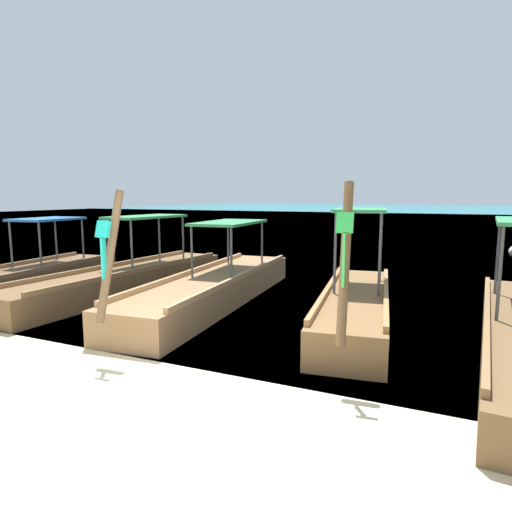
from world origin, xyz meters
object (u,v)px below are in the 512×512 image
(longtail_boat_red_ribbon, at_px, (31,275))
(longtail_boat_green_ribbon, at_px, (356,305))
(longtail_boat_yellow_ribbon, at_px, (125,279))
(longtail_boat_turquoise_ribbon, at_px, (215,287))

(longtail_boat_red_ribbon, relative_size, longtail_boat_green_ribbon, 1.03)
(longtail_boat_yellow_ribbon, height_order, longtail_boat_turquoise_ribbon, longtail_boat_yellow_ribbon)
(longtail_boat_red_ribbon, xyz_separation_m, longtail_boat_green_ribbon, (8.43, 0.15, 0.04))
(longtail_boat_red_ribbon, bearing_deg, longtail_boat_turquoise_ribbon, 5.81)
(longtail_boat_red_ribbon, height_order, longtail_boat_green_ribbon, longtail_boat_red_ribbon)
(longtail_boat_red_ribbon, distance_m, longtail_boat_yellow_ribbon, 2.73)
(longtail_boat_turquoise_ribbon, height_order, longtail_boat_green_ribbon, longtail_boat_green_ribbon)
(longtail_boat_red_ribbon, xyz_separation_m, longtail_boat_turquoise_ribbon, (5.20, 0.53, 0.03))
(longtail_boat_turquoise_ribbon, distance_m, longtail_boat_green_ribbon, 3.24)
(longtail_boat_red_ribbon, distance_m, longtail_boat_green_ribbon, 8.43)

